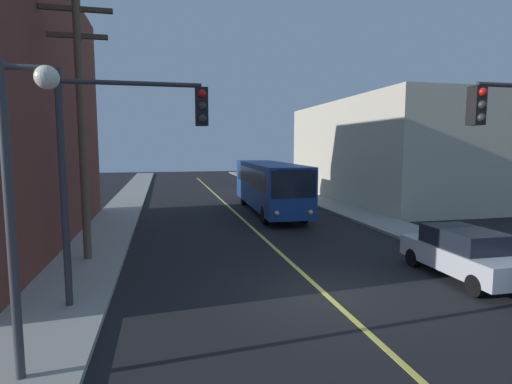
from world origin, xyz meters
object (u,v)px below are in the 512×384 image
utility_pole_near (81,115)px  traffic_signal_left_corner (126,144)px  parked_car_silver (464,253)px  street_lamp_left (22,176)px  city_bus (269,184)px

utility_pole_near → traffic_signal_left_corner: 5.11m
utility_pole_near → traffic_signal_left_corner: utility_pole_near is taller
parked_car_silver → utility_pole_near: (-12.18, 4.69, 4.51)m
street_lamp_left → traffic_signal_left_corner: bearing=67.3°
city_bus → utility_pole_near: (-9.48, -9.80, 3.54)m
parked_car_silver → street_lamp_left: size_ratio=0.80×
city_bus → traffic_signal_left_corner: 16.51m
city_bus → street_lamp_left: 20.07m
city_bus → street_lamp_left: street_lamp_left is taller
parked_car_silver → street_lamp_left: street_lamp_left is taller
parked_car_silver → traffic_signal_left_corner: bearing=179.7°
traffic_signal_left_corner → parked_car_silver: bearing=-0.3°
parked_car_silver → utility_pole_near: 13.81m
utility_pole_near → city_bus: bearing=45.9°
traffic_signal_left_corner → street_lamp_left: bearing=-112.7°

